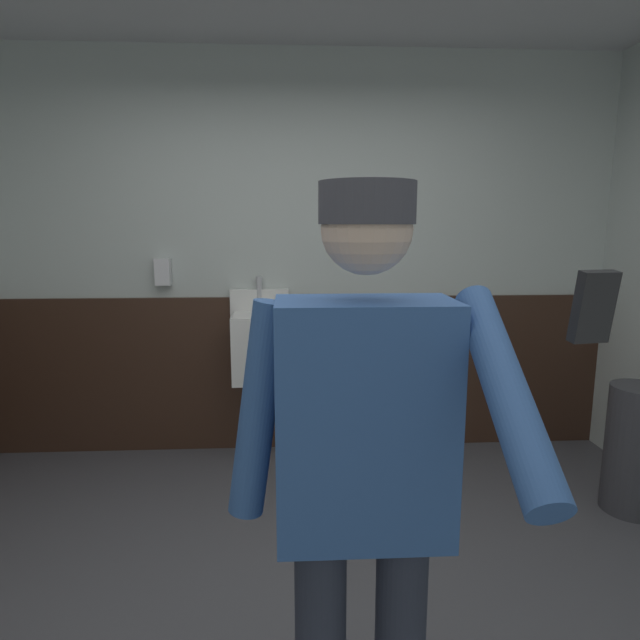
{
  "coord_description": "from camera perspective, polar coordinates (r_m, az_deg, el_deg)",
  "views": [
    {
      "loc": [
        -0.02,
        -1.79,
        1.59
      ],
      "look_at": [
        0.08,
        0.09,
        1.25
      ],
      "focal_mm": 30.05,
      "sensor_mm": 36.0,
      "label": 1
    }
  ],
  "objects": [
    {
      "name": "trash_bin",
      "position": [
        3.51,
        30.62,
        -11.76
      ],
      "size": [
        0.32,
        0.32,
        0.72
      ],
      "primitive_type": "cylinder",
      "color": "#38383D",
      "rests_on": "ground_plane"
    },
    {
      "name": "soap_dispenser",
      "position": [
        3.76,
        -16.39,
        4.95
      ],
      "size": [
        0.1,
        0.07,
        0.18
      ],
      "primitive_type": "cube",
      "color": "silver"
    },
    {
      "name": "cell_phone",
      "position": [
        0.9,
        27.12,
        1.25
      ],
      "size": [
        0.06,
        0.04,
        0.11
      ],
      "primitive_type": "cube",
      "rotation": [
        0.14,
        0.0,
        0.16
      ],
      "color": "black"
    },
    {
      "name": "urinal_solo",
      "position": [
        3.62,
        -6.49,
        -2.82
      ],
      "size": [
        0.4,
        0.34,
        1.24
      ],
      "color": "white",
      "rests_on": "ground_plane"
    },
    {
      "name": "wainscot_band_back",
      "position": [
        3.81,
        -2.65,
        -5.69
      ],
      "size": [
        4.38,
        0.03,
        1.09
      ],
      "primitive_type": "cube",
      "color": "#382319",
      "rests_on": "ground_plane"
    },
    {
      "name": "person",
      "position": [
        1.42,
        4.67,
        -14.75
      ],
      "size": [
        0.66,
        0.6,
        1.69
      ],
      "color": "#2D3342",
      "rests_on": "ground_plane"
    },
    {
      "name": "wall_back",
      "position": [
        3.75,
        -2.76,
        6.67
      ],
      "size": [
        4.98,
        0.12,
        2.72
      ],
      "primitive_type": "cube",
      "color": "silver",
      "rests_on": "ground_plane"
    }
  ]
}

